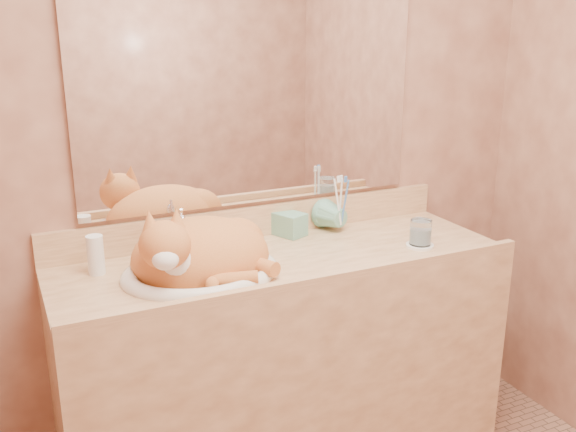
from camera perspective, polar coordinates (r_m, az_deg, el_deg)
name	(u,v)px	position (r m, az deg, el deg)	size (l,w,h in m)	color
wall_back	(253,133)	(2.40, -3.15, 7.39)	(2.40, 0.02, 2.50)	brown
vanity_counter	(284,365)	(2.44, -0.33, -13.12)	(1.60, 0.55, 0.85)	#A27048
mirror	(253,95)	(2.36, -3.10, 10.69)	(1.30, 0.02, 0.80)	white
sink_basin	(200,251)	(2.11, -7.82, -3.14)	(0.51, 0.43, 0.16)	white
faucet	(183,234)	(2.29, -9.32, -1.61)	(0.04, 0.11, 0.16)	white
cat	(197,250)	(2.12, -8.07, -2.98)	(0.47, 0.38, 0.25)	#BD612B
soap_dispenser	(301,213)	(2.42, 1.18, 0.23)	(0.09, 0.09, 0.20)	#6AAA92
toothbrush_cup	(341,220)	(2.50, 4.75, -0.35)	(0.12, 0.12, 0.11)	#6AAA92
toothbrushes	(342,199)	(2.48, 4.80, 1.48)	(0.04, 0.04, 0.24)	white
saucer	(420,245)	(2.41, 11.63, -2.58)	(0.10, 0.10, 0.01)	white
water_glass	(421,232)	(2.40, 11.71, -1.42)	(0.08, 0.08, 0.09)	silver
lotion_bottle	(96,255)	(2.19, -16.73, -3.33)	(0.05, 0.05, 0.13)	white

